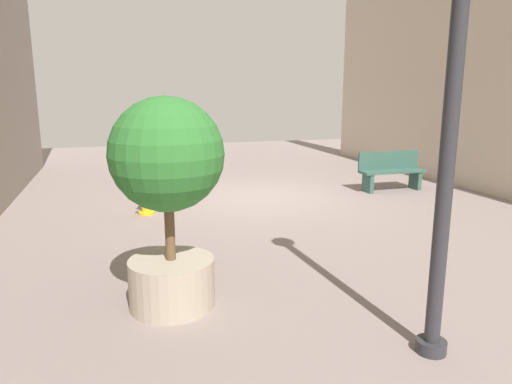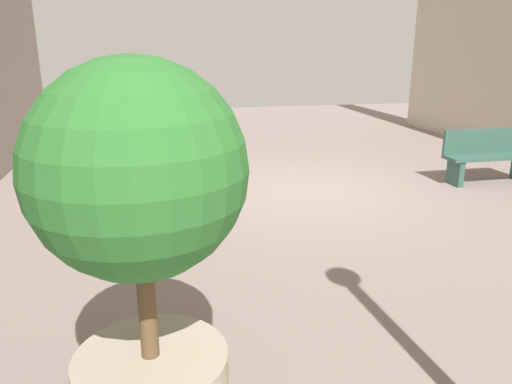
% 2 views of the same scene
% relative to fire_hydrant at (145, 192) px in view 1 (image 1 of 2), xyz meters
% --- Properties ---
extents(ground_plane, '(23.40, 23.40, 0.00)m').
position_rel_fire_hydrant_xyz_m(ground_plane, '(-2.56, -0.77, -0.44)').
color(ground_plane, gray).
extents(fire_hydrant, '(0.37, 0.37, 0.87)m').
position_rel_fire_hydrant_xyz_m(fire_hydrant, '(0.00, 0.00, 0.00)').
color(fire_hydrant, gold).
rests_on(fire_hydrant, ground_plane).
extents(bench_near, '(1.66, 0.44, 0.95)m').
position_rel_fire_hydrant_xyz_m(bench_near, '(-5.92, -0.61, 0.06)').
color(bench_near, '#33594C').
rests_on(bench_near, ground_plane).
extents(planter_tree, '(1.23, 1.23, 2.35)m').
position_rel_fire_hydrant_xyz_m(planter_tree, '(0.01, 4.25, 0.98)').
color(planter_tree, tan).
rests_on(planter_tree, ground_plane).
extents(street_lamp, '(0.36, 0.36, 4.42)m').
position_rel_fire_hydrant_xyz_m(street_lamp, '(-2.17, 5.94, 2.27)').
color(street_lamp, '#2D2D33').
rests_on(street_lamp, ground_plane).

